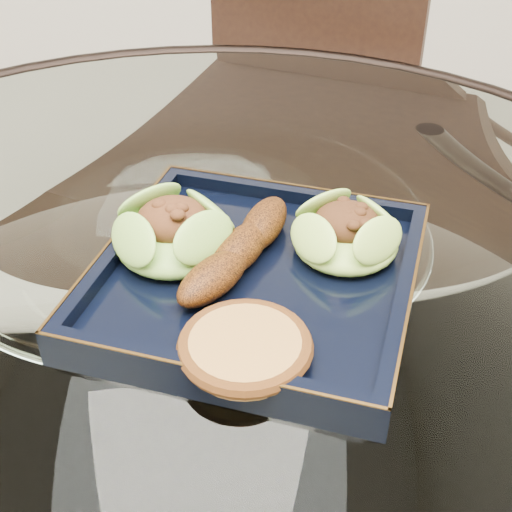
{
  "coord_description": "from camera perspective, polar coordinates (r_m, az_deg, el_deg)",
  "views": [
    {
      "loc": [
        0.05,
        -0.54,
        1.16
      ],
      "look_at": [
        0.06,
        -0.05,
        0.8
      ],
      "focal_mm": 50.0,
      "sensor_mm": 36.0,
      "label": 1
    }
  ],
  "objects": [
    {
      "name": "dining_table",
      "position": [
        0.78,
        -4.3,
        -10.06
      ],
      "size": [
        1.13,
        1.13,
        0.77
      ],
      "color": "white",
      "rests_on": "ground"
    },
    {
      "name": "dining_chair",
      "position": [
        1.26,
        2.63,
        3.42
      ],
      "size": [
        0.48,
        0.48,
        0.86
      ],
      "rotation": [
        0.0,
        0.0,
        -0.38
      ],
      "color": "black",
      "rests_on": "ground"
    },
    {
      "name": "navy_plate",
      "position": [
        0.63,
        0.0,
        -2.2
      ],
      "size": [
        0.34,
        0.34,
        0.02
      ],
      "primitive_type": "cube",
      "rotation": [
        0.0,
        0.0,
        -0.3
      ],
      "color": "black",
      "rests_on": "dining_table"
    },
    {
      "name": "lettuce_wrap_left",
      "position": [
        0.64,
        -6.59,
        1.63
      ],
      "size": [
        0.13,
        0.13,
        0.04
      ],
      "primitive_type": "ellipsoid",
      "rotation": [
        0.0,
        0.0,
        0.28
      ],
      "color": "#5D9E2D",
      "rests_on": "navy_plate"
    },
    {
      "name": "lettuce_wrap_right",
      "position": [
        0.64,
        7.2,
        1.55
      ],
      "size": [
        0.11,
        0.11,
        0.03
      ],
      "primitive_type": "ellipsoid",
      "rotation": [
        0.0,
        0.0,
        0.17
      ],
      "color": "#71A52F",
      "rests_on": "navy_plate"
    },
    {
      "name": "roasted_plantain",
      "position": [
        0.63,
        -1.31,
        0.57
      ],
      "size": [
        0.11,
        0.16,
        0.03
      ],
      "primitive_type": "ellipsoid",
      "rotation": [
        0.0,
        0.0,
        1.07
      ],
      "color": "#5C2B09",
      "rests_on": "navy_plate"
    },
    {
      "name": "crumb_patty",
      "position": [
        0.54,
        -0.88,
        -7.42
      ],
      "size": [
        0.11,
        0.11,
        0.02
      ],
      "primitive_type": "cylinder",
      "rotation": [
        0.0,
        0.0,
        0.32
      ],
      "color": "#A57A37",
      "rests_on": "navy_plate"
    }
  ]
}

